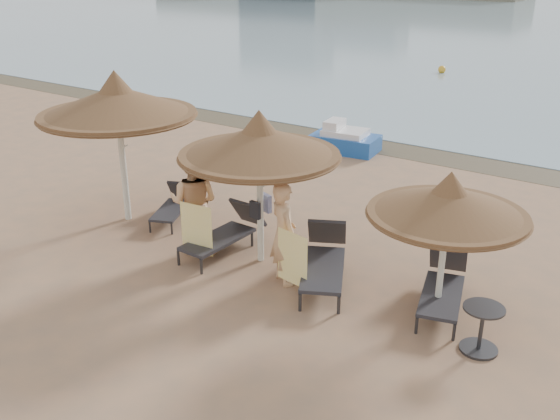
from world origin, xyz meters
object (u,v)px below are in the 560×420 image
at_px(palapa_right, 448,203).
at_px(lounger_far_right, 443,285).
at_px(lounger_near_right, 324,258).
at_px(pedal_boat, 344,140).
at_px(lounger_far_left, 174,204).
at_px(side_table, 481,330).
at_px(lounger_near_left, 227,231).
at_px(palapa_left, 117,102).
at_px(palapa_center, 259,143).
at_px(person_right, 284,226).
at_px(person_left, 194,195).

bearing_deg(palapa_right, lounger_far_right, 97.57).
height_order(lounger_near_right, pedal_boat, lounger_near_right).
height_order(lounger_far_left, pedal_boat, pedal_boat).
xyz_separation_m(lounger_far_right, side_table, (0.94, -0.94, -0.03)).
height_order(lounger_far_left, side_table, side_table).
bearing_deg(lounger_near_left, pedal_boat, 102.91).
distance_m(palapa_left, side_table, 8.38).
height_order(palapa_left, pedal_boat, palapa_left).
xyz_separation_m(lounger_near_left, lounger_near_right, (2.22, 0.03, 0.03)).
xyz_separation_m(lounger_near_left, side_table, (5.24, -0.54, -0.05)).
bearing_deg(palapa_left, lounger_near_right, 0.78).
distance_m(palapa_center, side_table, 4.88).
xyz_separation_m(lounger_near_right, lounger_far_right, (2.09, 0.36, -0.05)).
relative_size(lounger_far_right, person_right, 0.90).
distance_m(palapa_right, pedal_boat, 9.32).
bearing_deg(lounger_near_right, pedal_boat, 89.56).
xyz_separation_m(palapa_left, side_table, (8.05, -0.51, -2.27)).
bearing_deg(lounger_far_right, lounger_far_left, 163.17).
bearing_deg(lounger_far_right, pedal_boat, 114.68).
relative_size(palapa_left, lounger_near_right, 1.51).
distance_m(side_table, person_right, 3.66).
bearing_deg(palapa_left, palapa_center, 0.61).
bearing_deg(person_left, lounger_near_left, -161.42).
distance_m(palapa_right, side_table, 1.94).
height_order(palapa_right, lounger_far_left, palapa_right).
distance_m(palapa_left, person_right, 4.74).
xyz_separation_m(lounger_near_left, person_right, (1.66, -0.45, 0.70)).
relative_size(palapa_left, lounger_far_right, 1.68).
distance_m(lounger_far_right, person_left, 4.91).
relative_size(palapa_right, person_right, 1.14).
relative_size(palapa_center, lounger_far_right, 1.50).
bearing_deg(lounger_near_left, lounger_near_right, 3.08).
relative_size(palapa_left, pedal_boat, 1.61).
distance_m(lounger_near_left, person_left, 1.00).
bearing_deg(lounger_near_right, lounger_far_left, 145.51).
bearing_deg(lounger_near_left, person_right, -12.95).
height_order(palapa_center, lounger_far_right, palapa_center).
xyz_separation_m(palapa_right, pedal_boat, (-5.72, 7.18, -1.64)).
xyz_separation_m(palapa_center, side_table, (4.42, -0.55, -2.00)).
xyz_separation_m(palapa_right, lounger_near_right, (-2.14, -0.01, -1.55)).
distance_m(lounger_near_left, side_table, 5.27).
xyz_separation_m(person_left, pedal_boat, (-0.89, 7.61, -0.86)).
bearing_deg(palapa_center, pedal_boat, 106.87).
xyz_separation_m(side_table, pedal_boat, (-6.61, 7.77, -0.01)).
height_order(palapa_center, lounger_far_left, palapa_center).
bearing_deg(lounger_far_left, palapa_right, -29.39).
relative_size(palapa_center, person_right, 1.36).
bearing_deg(palapa_right, lounger_near_left, -179.43).
distance_m(palapa_center, lounger_near_left, 2.11).
relative_size(lounger_near_left, lounger_near_right, 0.91).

